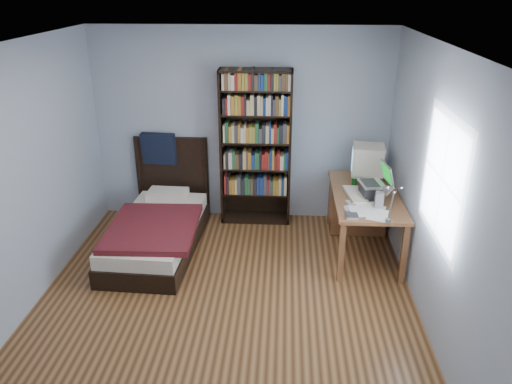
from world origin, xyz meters
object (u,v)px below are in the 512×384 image
(crt_monitor, at_px, (367,160))
(bookshelf, at_px, (256,148))
(keyboard, at_px, (355,194))
(soda_can, at_px, (354,182))
(laptop, at_px, (373,188))
(speaker, at_px, (379,200))
(bed, at_px, (158,227))
(desk_lamp, at_px, (388,195))
(desk, at_px, (359,204))

(crt_monitor, height_order, bookshelf, bookshelf)
(keyboard, height_order, soda_can, soda_can)
(crt_monitor, height_order, soda_can, crt_monitor)
(soda_can, bearing_deg, crt_monitor, 56.15)
(laptop, height_order, soda_can, laptop)
(speaker, distance_m, bed, 2.60)
(crt_monitor, distance_m, desk_lamp, 1.54)
(soda_can, height_order, bookshelf, bookshelf)
(soda_can, bearing_deg, keyboard, -94.25)
(keyboard, relative_size, speaker, 2.70)
(keyboard, height_order, bed, bed)
(desk_lamp, distance_m, keyboard, 1.08)
(speaker, bearing_deg, soda_can, 116.81)
(desk_lamp, xyz_separation_m, bookshelf, (-1.32, 1.80, -0.16))
(speaker, xyz_separation_m, soda_can, (-0.19, 0.60, -0.04))
(speaker, distance_m, bookshelf, 1.79)
(soda_can, bearing_deg, bookshelf, 156.76)
(crt_monitor, relative_size, laptop, 1.07)
(bed, bearing_deg, speaker, -7.24)
(desk, bearing_deg, soda_can, -121.09)
(laptop, bearing_deg, desk, 96.43)
(keyboard, height_order, bookshelf, bookshelf)
(keyboard, bearing_deg, bed, 171.60)
(desk_lamp, distance_m, bookshelf, 2.23)
(soda_can, bearing_deg, desk, 58.91)
(desk, bearing_deg, desk_lamp, -89.78)
(desk_lamp, bearing_deg, desk, 90.22)
(laptop, height_order, bookshelf, bookshelf)
(laptop, distance_m, speaker, 0.29)
(crt_monitor, distance_m, laptop, 0.58)
(crt_monitor, height_order, desk_lamp, desk_lamp)
(laptop, height_order, bed, bed)
(laptop, relative_size, soda_can, 3.83)
(laptop, bearing_deg, desk_lamp, -92.95)
(speaker, bearing_deg, crt_monitor, 100.54)
(crt_monitor, height_order, speaker, crt_monitor)
(desk_lamp, distance_m, soda_can, 1.34)
(crt_monitor, relative_size, keyboard, 0.91)
(soda_can, bearing_deg, desk_lamp, -84.75)
(bookshelf, bearing_deg, crt_monitor, -10.93)
(desk, relative_size, desk_lamp, 2.73)
(bookshelf, bearing_deg, desk, -14.11)
(speaker, height_order, bookshelf, bookshelf)
(laptop, xyz_separation_m, keyboard, (-0.19, 0.02, -0.10))
(speaker, relative_size, bookshelf, 0.09)
(keyboard, bearing_deg, soda_can, 77.74)
(desk_lamp, xyz_separation_m, bed, (-2.45, 1.00, -0.91))
(desk_lamp, bearing_deg, crt_monitor, 88.09)
(desk, distance_m, bed, 2.49)
(crt_monitor, xyz_separation_m, bookshelf, (-1.37, 0.26, 0.03))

